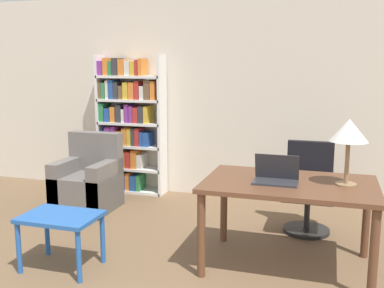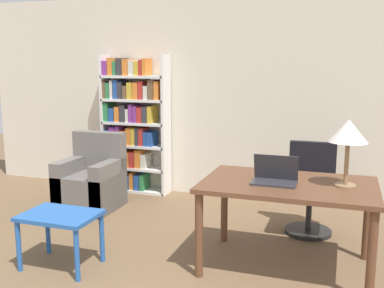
% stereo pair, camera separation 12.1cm
% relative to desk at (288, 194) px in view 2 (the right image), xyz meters
% --- Properties ---
extents(wall_back, '(8.00, 0.06, 2.70)m').
position_rel_desk_xyz_m(wall_back, '(-0.77, 1.98, 0.67)').
color(wall_back, beige).
rests_on(wall_back, ground_plane).
extents(desk, '(1.47, 0.95, 0.78)m').
position_rel_desk_xyz_m(desk, '(0.00, 0.00, 0.00)').
color(desk, brown).
rests_on(desk, ground_plane).
extents(laptop, '(0.38, 0.23, 0.24)m').
position_rel_desk_xyz_m(laptop, '(-0.11, -0.06, 0.15)').
color(laptop, '#2D2D33').
rests_on(laptop, desk).
extents(table_lamp, '(0.32, 0.32, 0.56)m').
position_rel_desk_xyz_m(table_lamp, '(0.46, 0.04, 0.55)').
color(table_lamp, olive).
rests_on(table_lamp, desk).
extents(office_chair, '(0.52, 0.52, 0.96)m').
position_rel_desk_xyz_m(office_chair, '(0.12, 0.98, -0.22)').
color(office_chair, black).
rests_on(office_chair, ground_plane).
extents(side_table_blue, '(0.66, 0.48, 0.49)m').
position_rel_desk_xyz_m(side_table_blue, '(-1.90, -0.62, -0.26)').
color(side_table_blue, '#2356A3').
rests_on(side_table_blue, ground_plane).
extents(armchair, '(0.69, 0.68, 0.93)m').
position_rel_desk_xyz_m(armchair, '(-2.53, 0.93, -0.36)').
color(armchair, '#66605B').
rests_on(armchair, ground_plane).
extents(bookshelf, '(0.95, 0.28, 1.92)m').
position_rel_desk_xyz_m(bookshelf, '(-2.39, 1.79, 0.27)').
color(bookshelf, white).
rests_on(bookshelf, ground_plane).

